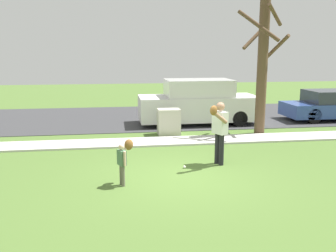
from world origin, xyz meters
The scene contains 10 objects.
ground_plane centered at (0.00, 3.50, 0.00)m, with size 48.00×48.00×0.00m, color #4C6B2D.
sidewalk_strip centered at (0.00, 3.60, 0.03)m, with size 36.00×1.20×0.06m, color beige.
road_surface centered at (0.00, 8.60, 0.01)m, with size 36.00×6.80×0.02m, color #38383A.
person_adult centered at (1.21, 0.85, 1.06)m, with size 0.63×0.82×1.72m.
person_child centered at (-1.38, -0.33, 0.67)m, with size 0.42×0.52×1.04m.
baseball centered at (0.23, 0.66, 0.04)m, with size 0.07×0.07×0.07m, color white.
utility_cabinet centered at (0.42, 4.78, 0.48)m, with size 0.82×0.61×0.96m, color beige.
street_tree_near centered at (3.83, 4.42, 2.58)m, with size 1.84×1.88×4.84m.
parked_van_white centered at (1.97, 6.65, 0.90)m, with size 5.00×1.95×1.88m.
parked_wagon_blue centered at (8.26, 6.70, 0.66)m, with size 4.50×1.80×1.33m.
Camera 1 is at (-1.56, -8.57, 3.04)m, focal length 39.51 mm.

